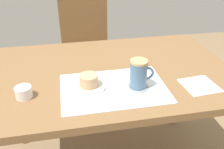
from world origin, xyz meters
The scene contains 10 objects.
dining_table centered at (0.00, 0.00, 0.65)m, with size 1.25×0.81×0.73m.
wooden_chair centered at (-0.03, 0.74, 0.52)m, with size 0.48×0.48×0.95m.
placemat centered at (-0.01, -0.17, 0.73)m, with size 0.47×0.33×0.00m, color white.
pastry_plate centered at (-0.12, -0.15, 0.74)m, with size 0.15×0.15×0.01m, color silver.
pastry centered at (-0.12, -0.15, 0.77)m, with size 0.08×0.08×0.05m, color tan.
coffee_coaster centered at (0.09, -0.19, 0.74)m, with size 0.10×0.10×0.01m, color #99999E.
coffee_mug centered at (0.09, -0.19, 0.80)m, with size 0.11×0.08×0.13m.
teaspoon centered at (0.12, -0.30, 0.74)m, with size 0.01×0.01×0.13m, color silver.
paper_napkin centered at (0.38, -0.23, 0.73)m, with size 0.15×0.15×0.00m, color white.
sugar_bowl centered at (-0.40, -0.17, 0.76)m, with size 0.07×0.07×0.05m, color white.
Camera 1 is at (-0.20, -1.10, 1.34)m, focal length 40.00 mm.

